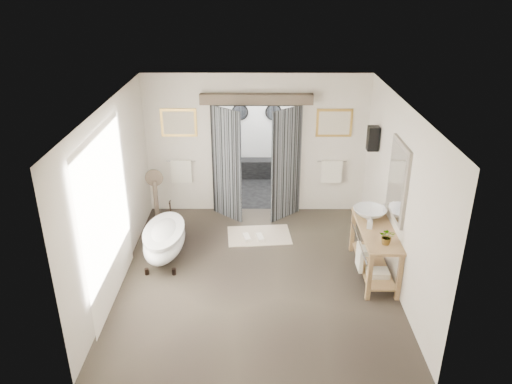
# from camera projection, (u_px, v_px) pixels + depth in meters

# --- Properties ---
(ground_plane) EXTENTS (5.00, 5.00, 0.00)m
(ground_plane) POSITION_uv_depth(u_px,v_px,m) (256.00, 274.00, 8.45)
(ground_plane) COLOR #494033
(room_shell) EXTENTS (4.52, 5.02, 2.91)m
(room_shell) POSITION_uv_depth(u_px,v_px,m) (253.00, 175.00, 7.57)
(room_shell) COLOR beige
(room_shell) RESTS_ON ground_plane
(shower_room) EXTENTS (2.22, 2.01, 2.51)m
(shower_room) POSITION_uv_depth(u_px,v_px,m) (257.00, 146.00, 11.72)
(shower_room) COLOR black
(shower_room) RESTS_ON ground_plane
(back_wall_dressing) EXTENTS (3.82, 0.68, 2.52)m
(back_wall_dressing) POSITION_uv_depth(u_px,v_px,m) (256.00, 142.00, 9.92)
(back_wall_dressing) COLOR black
(back_wall_dressing) RESTS_ON ground_plane
(clawfoot_tub) EXTENTS (0.70, 1.57, 0.76)m
(clawfoot_tub) POSITION_uv_depth(u_px,v_px,m) (165.00, 239.00, 8.78)
(clawfoot_tub) COLOR black
(clawfoot_tub) RESTS_ON ground_plane
(vanity) EXTENTS (0.57, 1.60, 0.85)m
(vanity) POSITION_uv_depth(u_px,v_px,m) (373.00, 247.00, 8.26)
(vanity) COLOR tan
(vanity) RESTS_ON ground_plane
(pedestal_mirror) EXTENTS (0.35, 0.23, 1.20)m
(pedestal_mirror) POSITION_uv_depth(u_px,v_px,m) (156.00, 201.00, 9.86)
(pedestal_mirror) COLOR brown
(pedestal_mirror) RESTS_ON ground_plane
(rug) EXTENTS (1.26, 0.90, 0.01)m
(rug) POSITION_uv_depth(u_px,v_px,m) (259.00, 235.00, 9.65)
(rug) COLOR beige
(rug) RESTS_ON ground_plane
(slippers) EXTENTS (0.42, 0.29, 0.05)m
(slippers) POSITION_uv_depth(u_px,v_px,m) (253.00, 237.00, 9.51)
(slippers) COLOR white
(slippers) RESTS_ON rug
(basin) EXTENTS (0.71, 0.71, 0.19)m
(basin) POSITION_uv_depth(u_px,v_px,m) (370.00, 214.00, 8.41)
(basin) COLOR white
(basin) RESTS_ON vanity
(plant) EXTENTS (0.29, 0.27, 0.27)m
(plant) POSITION_uv_depth(u_px,v_px,m) (387.00, 236.00, 7.62)
(plant) COLOR gray
(plant) RESTS_ON vanity
(soap_bottle_a) EXTENTS (0.11, 0.11, 0.20)m
(soap_bottle_a) POSITION_uv_depth(u_px,v_px,m) (370.00, 223.00, 8.10)
(soap_bottle_a) COLOR gray
(soap_bottle_a) RESTS_ON vanity
(soap_bottle_b) EXTENTS (0.18, 0.18, 0.18)m
(soap_bottle_b) POSITION_uv_depth(u_px,v_px,m) (369.00, 206.00, 8.71)
(soap_bottle_b) COLOR gray
(soap_bottle_b) RESTS_ON vanity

